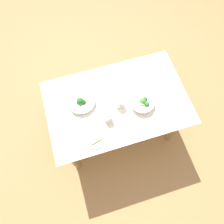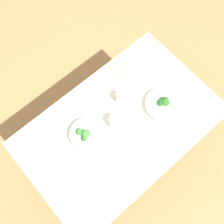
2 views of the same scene
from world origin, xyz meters
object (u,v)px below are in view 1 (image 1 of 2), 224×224
Objects in this scene: broccoli_bowl_far at (142,103)px; table_knife_right at (167,93)px; water_glass_center at (120,102)px; fork_by_far_bowl at (122,86)px; broccoli_bowl_near at (81,102)px; napkin_folded_upper at (151,76)px; water_glass_side at (108,117)px; bread_side_plate at (94,138)px; fork_by_near_bowl at (162,120)px; table_knife_left at (149,64)px.

table_knife_right is at bearing -170.56° from broccoli_bowl_far.
fork_by_far_bowl is (-0.08, -0.18, -0.05)m from water_glass_center.
broccoli_bowl_near reaches higher than napkin_folded_upper.
water_glass_side is at bearing 7.67° from broccoli_bowl_far.
fork_by_near_bowl is at bearing 178.49° from bread_side_plate.
fork_by_far_bowl is at bearing -40.03° from table_knife_right.
broccoli_bowl_far reaches higher than table_knife_left.
broccoli_bowl_near is 3.12× the size of fork_by_far_bowl.
broccoli_bowl_near is 0.38m from bread_side_plate.
fork_by_near_bowl is 0.29m from table_knife_right.
table_knife_left is (-0.60, -0.47, -0.04)m from water_glass_side.
fork_by_near_bowl is (-0.66, 0.02, -0.01)m from bread_side_plate.
broccoli_bowl_far is at bearing -172.33° from water_glass_side.
table_knife_right is (-0.28, -0.05, -0.04)m from broccoli_bowl_far.
table_knife_left is at bearing -96.74° from table_knife_right.
fork_by_far_bowl is 0.33m from napkin_folded_upper.
broccoli_bowl_far is at bearing -4.12° from table_knife_right.
broccoli_bowl_near is 0.79m from fork_by_near_bowl.
fork_by_near_bowl is (-0.25, 0.45, -0.00)m from fork_by_far_bowl.
water_glass_side is 0.52× the size of napkin_folded_upper.
fork_by_near_bowl is (-0.34, 0.27, -0.05)m from water_glass_center.
broccoli_bowl_near is at bearing -49.99° from water_glass_side.
water_glass_side is 0.76m from table_knife_left.
broccoli_bowl_far is 1.26× the size of napkin_folded_upper.
broccoli_bowl_far reaches higher than fork_by_far_bowl.
water_glass_side is (0.36, 0.05, 0.01)m from broccoli_bowl_far.
broccoli_bowl_near is 0.85m from table_knife_right.
water_glass_center is 1.10× the size of water_glass_side.
table_knife_right is at bearing 178.09° from water_glass_center.
napkin_folded_upper is at bearing -150.51° from water_glass_side.
broccoli_bowl_far is 1.15× the size of table_knife_left.
water_glass_center is 0.49m from table_knife_right.
broccoli_bowl_far is 0.28m from fork_by_far_bowl.
water_glass_center is at bearing -38.06° from fork_by_near_bowl.
napkin_folded_upper is (-0.76, -0.08, -0.03)m from broccoli_bowl_near.
bread_side_plate is at bearing 19.60° from broccoli_bowl_far.
bread_side_plate is at bearing 2.66° from table_knife_right.
water_glass_center is 0.19m from water_glass_side.
bread_side_plate is at bearing 93.75° from broccoli_bowl_near.
table_knife_left and table_knife_right have the same top height.
fork_by_near_bowl and table_knife_left have the same top height.
table_knife_right is 1.17× the size of napkin_folded_upper.
napkin_folded_upper is at bearing 74.24° from table_knife_left.
bread_side_plate is 2.24× the size of water_glass_side.
water_glass_center reaches higher than bread_side_plate.
water_glass_side reaches higher than bread_side_plate.
table_knife_right is at bearing -171.55° from water_glass_side.
bread_side_plate reaches higher than table_knife_right.
napkin_folded_upper reaches higher than fork_by_far_bowl.
water_glass_side is 0.48× the size of table_knife_left.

